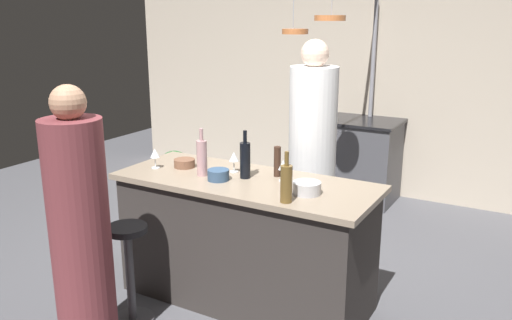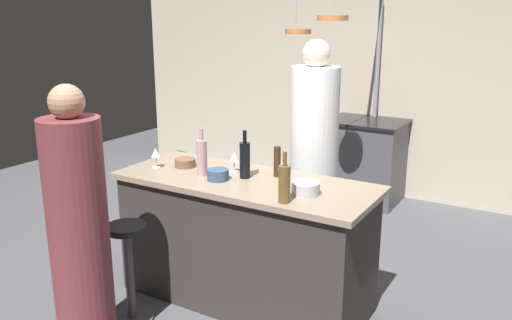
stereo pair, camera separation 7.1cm
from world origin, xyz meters
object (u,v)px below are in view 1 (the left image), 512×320
bar_stool_left (130,270)px  wine_glass_near_right_guest (234,158)px  wine_glass_by_chef (283,166)px  mixing_bowl_wooden (184,163)px  potted_plant (175,170)px  stove_range (360,160)px  chef (312,161)px  wine_bottle_rose (202,157)px  mixing_bowl_steel (307,188)px  mixing_bowl_blue (218,175)px  pepper_mill (277,162)px  guest_left (81,236)px  wine_bottle_dark (245,159)px  wine_glass_near_left_guest (155,154)px  wine_bottle_amber (286,183)px

bar_stool_left → wine_glass_near_right_guest: (0.35, 0.73, 0.63)m
wine_glass_by_chef → mixing_bowl_wooden: wine_glass_by_chef is taller
potted_plant → wine_glass_by_chef: wine_glass_by_chef is taller
stove_range → chef: chef is taller
wine_bottle_rose → mixing_bowl_steel: bearing=-0.1°
potted_plant → mixing_bowl_blue: bearing=-44.3°
mixing_bowl_steel → stove_range: bearing=100.9°
mixing_bowl_blue → pepper_mill: bearing=42.2°
guest_left → mixing_bowl_steel: guest_left is taller
wine_bottle_dark → wine_bottle_rose: wine_bottle_rose is taller
wine_glass_near_left_guest → mixing_bowl_steel: wine_glass_near_left_guest is taller
chef → potted_plant: size_ratio=3.46×
wine_bottle_amber → wine_bottle_dark: (-0.46, 0.30, 0.01)m
guest_left → mixing_bowl_blue: size_ratio=11.11×
wine_glass_by_chef → mixing_bowl_wooden: 0.78m
guest_left → wine_bottle_dark: (0.49, 1.02, 0.28)m
chef → pepper_mill: (0.04, -0.69, 0.17)m
wine_bottle_dark → wine_glass_near_left_guest: size_ratio=2.26×
wine_bottle_rose → mixing_bowl_wooden: 0.27m
mixing_bowl_wooden → mixing_bowl_blue: 0.41m
mixing_bowl_wooden → wine_glass_by_chef: bearing=4.0°
guest_left → mixing_bowl_blue: 0.98m
pepper_mill → wine_bottle_amber: size_ratio=0.68×
mixing_bowl_wooden → wine_glass_near_right_guest: bearing=10.9°
chef → wine_bottle_amber: 1.19m
bar_stool_left → wine_glass_by_chef: bearing=43.6°
chef → wine_bottle_rose: 1.03m
wine_glass_by_chef → chef: bearing=99.4°
stove_range → wine_bottle_dark: size_ratio=2.69×
bar_stool_left → stove_range: bearing=80.6°
stove_range → pepper_mill: pepper_mill is taller
bar_stool_left → mixing_bowl_blue: bearing=55.3°
potted_plant → mixing_bowl_steel: mixing_bowl_steel is taller
stove_range → guest_left: (-0.51, -3.44, 0.31)m
mixing_bowl_steel → wine_glass_near_right_guest: bearing=164.6°
chef → pepper_mill: bearing=-86.6°
chef → guest_left: bearing=-108.5°
bar_stool_left → wine_bottle_amber: bearing=20.6°
mixing_bowl_wooden → mixing_bowl_blue: bearing=-19.9°
wine_bottle_dark → mixing_bowl_steel: bearing=-10.9°
guest_left → wine_bottle_dark: guest_left is taller
stove_range → mixing_bowl_wooden: mixing_bowl_wooden is taller
guest_left → wine_bottle_rose: guest_left is taller
wine_glass_by_chef → wine_glass_near_right_guest: 0.40m
wine_glass_by_chef → mixing_bowl_steel: size_ratio=0.83×
stove_range → mixing_bowl_steel: bearing=-79.1°
bar_stool_left → mixing_bowl_steel: 1.27m
wine_glass_by_chef → mixing_bowl_wooden: size_ratio=0.96×
potted_plant → pepper_mill: size_ratio=2.48×
wine_glass_near_left_guest → mixing_bowl_steel: 1.19m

